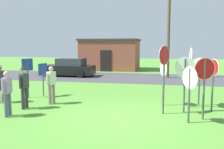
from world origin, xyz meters
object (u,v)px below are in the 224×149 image
(stop_sign_rear_left, at_px, (204,77))
(person_with_sunhat, at_px, (6,90))
(stop_sign_low_front, at_px, (164,68))
(stop_sign_tallest, at_px, (200,74))
(stop_sign_leaning_right, at_px, (190,85))
(info_panel_leftmost, at_px, (43,74))
(utility_pole, at_px, (169,21))
(stop_sign_leaning_left, at_px, (190,66))
(stop_sign_center_cluster, at_px, (185,75))
(person_in_blue, at_px, (24,85))
(person_on_left, at_px, (51,83))
(parked_car_on_street, at_px, (69,68))
(stop_sign_nearest, at_px, (163,75))
(stop_sign_far_back, at_px, (213,76))
(info_panel_middle, at_px, (28,71))
(person_near_signs, at_px, (0,81))

(stop_sign_rear_left, bearing_deg, person_with_sunhat, -171.34)
(stop_sign_low_front, bearing_deg, stop_sign_tallest, 48.89)
(stop_sign_leaning_right, height_order, info_panel_leftmost, stop_sign_leaning_right)
(person_with_sunhat, xyz_separation_m, info_panel_leftmost, (-0.42, 3.69, 0.19))
(utility_pole, distance_m, stop_sign_leaning_left, 10.09)
(stop_sign_leaning_right, bearing_deg, stop_sign_low_front, 131.37)
(stop_sign_center_cluster, bearing_deg, person_in_blue, -173.11)
(utility_pole, bearing_deg, stop_sign_center_cluster, -87.02)
(utility_pole, bearing_deg, person_with_sunhat, -115.28)
(stop_sign_leaning_left, height_order, person_on_left, stop_sign_leaning_left)
(utility_pole, distance_m, parked_car_on_street, 8.97)
(stop_sign_nearest, height_order, person_on_left, stop_sign_nearest)
(stop_sign_center_cluster, bearing_deg, stop_sign_low_front, -153.04)
(stop_sign_rear_left, distance_m, stop_sign_leaning_right, 0.77)
(stop_sign_rear_left, xyz_separation_m, info_panel_leftmost, (-7.46, 2.62, -0.34))
(stop_sign_far_back, distance_m, stop_sign_leaning_right, 2.08)
(person_on_left, bearing_deg, parked_car_on_street, 106.97)
(stop_sign_leaning_right, distance_m, person_with_sunhat, 6.54)
(stop_sign_center_cluster, bearing_deg, info_panel_middle, 170.22)
(stop_sign_rear_left, height_order, info_panel_leftmost, stop_sign_rear_left)
(utility_pole, relative_size, info_panel_leftmost, 5.04)
(stop_sign_far_back, bearing_deg, stop_sign_leaning_right, -120.09)
(stop_sign_far_back, height_order, person_in_blue, stop_sign_far_back)
(person_in_blue, relative_size, person_with_sunhat, 1.03)
(person_on_left, relative_size, info_panel_middle, 0.86)
(person_on_left, bearing_deg, utility_pole, 63.34)
(person_near_signs, bearing_deg, info_panel_middle, 61.92)
(person_in_blue, xyz_separation_m, info_panel_middle, (-1.02, 2.06, 0.37))
(info_panel_middle, bearing_deg, stop_sign_leaning_left, -3.18)
(stop_sign_far_back, distance_m, person_in_blue, 7.63)
(stop_sign_tallest, distance_m, stop_sign_rear_left, 2.20)
(stop_sign_low_front, relative_size, stop_sign_rear_left, 1.19)
(stop_sign_low_front, bearing_deg, info_panel_middle, 165.79)
(stop_sign_rear_left, bearing_deg, parked_car_on_street, 130.52)
(stop_sign_tallest, xyz_separation_m, info_panel_middle, (-8.16, -0.05, -0.04))
(stop_sign_leaning_left, height_order, stop_sign_far_back, stop_sign_leaning_left)
(stop_sign_leaning_left, distance_m, stop_sign_low_front, 1.65)
(parked_car_on_street, bearing_deg, stop_sign_nearest, -48.91)
(stop_sign_rear_left, distance_m, stop_sign_far_back, 1.39)
(parked_car_on_street, bearing_deg, stop_sign_far_back, -44.34)
(parked_car_on_street, relative_size, person_on_left, 2.55)
(person_with_sunhat, bearing_deg, stop_sign_center_cluster, 16.75)
(stop_sign_low_front, relative_size, stop_sign_leaning_right, 1.36)
(stop_sign_rear_left, distance_m, info_panel_leftmost, 7.91)
(stop_sign_leaning_left, bearing_deg, info_panel_leftmost, 172.84)
(stop_sign_nearest, xyz_separation_m, person_with_sunhat, (-5.62, -2.92, -0.36))
(person_in_blue, bearing_deg, person_near_signs, 155.07)
(stop_sign_far_back, height_order, person_on_left, stop_sign_far_back)
(stop_sign_center_cluster, xyz_separation_m, person_near_signs, (-8.12, 0.01, -0.49))
(stop_sign_leaning_left, bearing_deg, info_panel_middle, 176.82)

